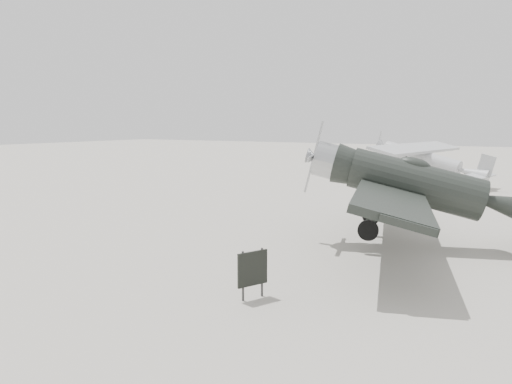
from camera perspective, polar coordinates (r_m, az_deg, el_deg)
ground at (r=15.36m, az=1.12°, el=-7.11°), size 160.00×160.00×0.00m
lowwing_monoplane at (r=16.73m, az=19.02°, el=0.50°), size 8.29×11.41×3.68m
highwing_monoplane at (r=33.61m, az=18.84°, el=3.90°), size 7.60×10.65×3.01m
sign_board at (r=11.43m, az=-0.39°, el=-8.83°), size 0.37×0.75×1.15m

